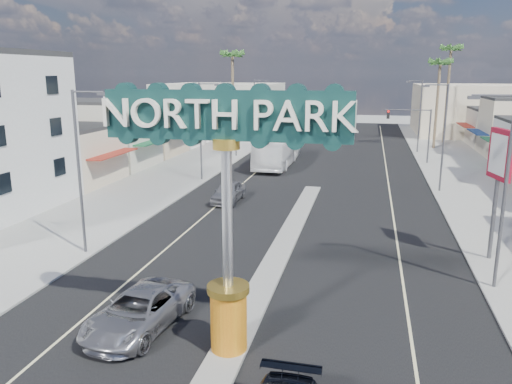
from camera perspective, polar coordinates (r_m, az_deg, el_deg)
The scene contains 24 objects.
ground at distance 44.90m, azimuth 6.69°, elevation 0.69°, with size 160.00×160.00×0.00m, color gray.
road at distance 44.90m, azimuth 6.69°, elevation 0.70°, with size 20.00×120.00×0.01m, color black.
median_island at distance 29.60m, azimuth 3.28°, elevation -5.82°, with size 1.30×30.00×0.16m, color gray.
sidewalk_left at distance 48.35m, azimuth -10.04°, elevation 1.57°, with size 8.00×120.00×0.12m, color gray.
sidewalk_right at distance 45.65m, azimuth 24.43°, elevation -0.15°, with size 8.00×120.00×0.12m, color gray.
storefront_row_left at distance 63.73m, azimuth -13.99°, elevation 6.89°, with size 12.00×42.00×6.00m, color beige.
backdrop_far_left at distance 92.65m, azimuth -3.93°, elevation 9.80°, with size 20.00×20.00×8.00m, color #B7B29E.
backdrop_far_right at distance 90.47m, azimuth 24.18°, elevation 8.58°, with size 20.00×20.00×8.00m, color beige.
gateway_sign at distance 16.67m, azimuth -3.36°, elevation -0.14°, with size 8.20×1.50×9.15m.
traffic_signal_left at distance 59.45m, azimuth -0.61°, elevation 8.07°, with size 5.09×0.45×6.00m.
traffic_signal_right at distance 58.03m, azimuth 17.48°, elevation 7.33°, with size 5.09×0.45×6.00m.
streetlight_l_near at distance 28.33m, azimuth -19.35°, elevation 2.99°, with size 2.03×0.22×9.00m.
streetlight_l_mid at distance 46.32m, azimuth -6.18°, elevation 7.45°, with size 2.03×0.22×9.00m.
streetlight_l_far at distance 67.43m, azimuth -0.06°, elevation 9.38°, with size 2.03×0.22×9.00m.
streetlight_r_near at distance 24.77m, azimuth 26.30°, elevation 0.93°, with size 2.03×0.22×9.00m.
streetlight_r_mid at distance 44.23m, azimuth 20.51°, elevation 6.41°, with size 2.03×0.22×9.00m.
streetlight_r_far at distance 66.01m, azimuth 18.10°, elevation 8.64°, with size 2.03×0.22×9.00m.
palm_left_far at distance 65.97m, azimuth -2.71°, elevation 14.87°, with size 2.60×2.60×13.10m.
palm_right_mid at distance 70.10m, azimuth 20.29°, elevation 13.26°, with size 2.60×2.60×12.10m.
palm_right_far at distance 76.34m, azimuth 21.38°, elevation 14.47°, with size 2.60×2.60×14.10m.
suv_left at distance 20.60m, azimuth -13.20°, elevation -13.06°, with size 2.54×5.51×1.53m, color #A1A0A5.
car_parked_left at distance 39.03m, azimuth -3.15°, elevation 0.03°, with size 1.89×4.69×1.60m, color slate.
city_bus at distance 54.74m, azimuth 2.54°, elevation 5.03°, with size 3.09×13.22×3.68m, color white.
bank_pylon_sign at distance 28.63m, azimuth 26.08°, elevation 3.11°, with size 0.73×2.18×6.95m.
Camera 1 is at (4.54, -13.58, 9.83)m, focal length 35.00 mm.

